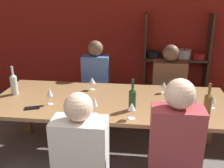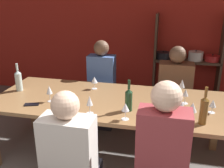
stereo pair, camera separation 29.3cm
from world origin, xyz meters
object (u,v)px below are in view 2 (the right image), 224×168
Objects in this scene: person_far_b at (102,94)px; wine_glass_red_g at (49,90)px; cell_phone at (32,104)px; person_far_a at (174,100)px; shelf_unit at (185,71)px; wine_glass_red_e at (182,106)px; wine_glass_red_c at (213,104)px; wine_bottle_dark at (129,99)px; wine_glass_red_a at (185,93)px; wine_bottle_green at (204,110)px; wine_glass_red_b at (182,84)px; wine_glass_white_a at (90,101)px; dining_table at (110,106)px; wine_glass_empty_a at (193,107)px; wine_glass_red_d at (166,87)px; wine_glass_white_b at (94,80)px; wine_bottle_amber at (19,80)px; wine_glass_red_f at (125,108)px.

wine_glass_red_g is at bearing 72.64° from person_far_b.
cell_phone is 0.14× the size of person_far_a.
wine_glass_red_e is at bearing -93.25° from shelf_unit.
wine_glass_red_c is 0.86× the size of wine_glass_red_e.
wine_glass_red_a is (0.56, 0.30, -0.01)m from wine_bottle_dark.
wine_glass_red_b is (-0.17, 0.68, -0.01)m from wine_bottle_green.
wine_bottle_green is 0.28m from wine_glass_red_c.
wine_bottle_green is at bearing -71.59° from wine_glass_red_a.
wine_glass_white_a reaches higher than wine_glass_red_c.
dining_table is 0.92m from wine_glass_empty_a.
wine_glass_red_b is at bearing 97.08° from wine_glass_red_a.
wine_glass_red_c is 0.85× the size of cell_phone.
wine_glass_red_a reaches higher than wine_glass_red_c.
wine_glass_red_d is at bearing 119.16° from wine_bottle_green.
wine_glass_white_a is 0.68m from cell_phone.
wine_glass_red_g is (-1.47, 0.11, -0.00)m from wine_glass_empty_a.
wine_bottle_green reaches higher than wine_glass_red_e.
wine_glass_white_b is at bearing -177.85° from wine_glass_red_b.
wine_glass_red_d is (-0.28, -1.48, 0.23)m from shelf_unit.
wine_glass_white_a is 1.03× the size of wine_glass_empty_a.
wine_glass_white_a is at bearing -20.01° from wine_glass_red_g.
wine_glass_red_d is (-0.47, 0.38, 0.00)m from wine_glass_red_c.
wine_glass_red_a is 1.07× the size of wine_glass_white_b.
cell_phone is at bearing -45.06° from wine_bottle_amber.
wine_glass_white_a is at bearing -175.72° from wine_glass_empty_a.
wine_bottle_dark is (0.24, -0.22, 0.20)m from dining_table.
wine_glass_red_a is (0.80, 0.07, 0.19)m from dining_table.
wine_bottle_dark is 0.26× the size of person_far_b.
wine_glass_red_e is at bearing -19.64° from dining_table.
dining_table is at bearing -157.03° from wine_glass_red_b.
wine_bottle_green is 2.56× the size of wine_glass_red_d.
wine_glass_white_a is at bearing -156.98° from wine_bottle_dark.
cell_phone is at bearing 174.17° from wine_glass_red_f.
wine_glass_red_g is 0.15× the size of person_far_b.
person_far_b is at bearing -141.25° from shelf_unit.
dining_table is 1.07m from wine_glass_red_c.
wine_glass_red_c is at bearing 146.36° from person_far_b.
person_far_b is (-1.11, 0.74, -0.40)m from wine_glass_red_a.
wine_glass_red_d is at bearing 23.63° from cell_phone.
wine_bottle_amber is at bearing 169.23° from wine_bottle_dark.
wine_bottle_green is at bearing -10.22° from wine_bottle_dark.
wine_glass_white_b is at bearing 152.02° from wine_glass_empty_a.
person_far_a is at bearing 92.16° from wine_glass_red_e.
wine_glass_red_c is 1.85m from cell_phone.
wine_glass_red_a is 0.89× the size of wine_glass_white_a.
wine_glass_red_b reaches higher than cell_phone.
wine_bottle_dark is 1.74× the size of wine_glass_red_b.
wine_glass_white_b is at bearing 49.61° from cell_phone.
dining_table is at bearing -174.66° from wine_glass_red_a.
person_far_a reaches higher than wine_glass_red_g.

